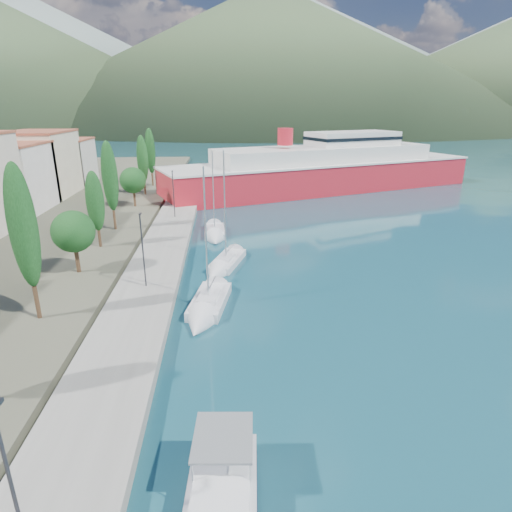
{
  "coord_description": "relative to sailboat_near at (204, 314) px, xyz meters",
  "views": [
    {
      "loc": [
        -2.43,
        -17.94,
        14.81
      ],
      "look_at": [
        0.0,
        14.0,
        3.5
      ],
      "focal_mm": 30.0,
      "sensor_mm": 36.0,
      "label": 1
    }
  ],
  "objects": [
    {
      "name": "sailboat_far",
      "position": [
        0.51,
        19.83,
        -0.01
      ],
      "size": [
        2.65,
        7.5,
        10.9
      ],
      "color": "silver",
      "rests_on": "ground"
    },
    {
      "name": "hills_near",
      "position": [
        102.15,
        361.94,
        48.86
      ],
      "size": [
        1010.0,
        520.0,
        115.0
      ],
      "color": "#415635",
      "rests_on": "ground"
    },
    {
      "name": "sailboat_near",
      "position": [
        0.0,
        0.0,
        0.0
      ],
      "size": [
        3.93,
        8.52,
        11.79
      ],
      "color": "silver",
      "rests_on": "ground"
    },
    {
      "name": "ground",
      "position": [
        4.1,
        109.44,
        -0.32
      ],
      "size": [
        1400.0,
        1400.0,
        0.0
      ],
      "primitive_type": "plane",
      "color": "#184B5A"
    },
    {
      "name": "tree_row",
      "position": [
        -11.47,
        21.54,
        5.42
      ],
      "size": [
        3.74,
        63.87,
        10.87
      ],
      "color": "#47301E",
      "rests_on": "land_strip"
    },
    {
      "name": "quay",
      "position": [
        -4.9,
        15.44,
        0.08
      ],
      "size": [
        5.0,
        88.0,
        0.8
      ],
      "primitive_type": "cube",
      "color": "gray",
      "rests_on": "ground"
    },
    {
      "name": "ferry",
      "position": [
        20.25,
        49.43,
        3.27
      ],
      "size": [
        59.96,
        32.87,
        11.79
      ],
      "color": "red",
      "rests_on": "ground"
    },
    {
      "name": "hills_far",
      "position": [
        142.69,
        608.17,
        77.07
      ],
      "size": [
        1480.0,
        900.0,
        180.0
      ],
      "color": "gray",
      "rests_on": "ground"
    },
    {
      "name": "sailboat_mid",
      "position": [
        1.22,
        9.26,
        -0.03
      ],
      "size": [
        4.67,
        8.49,
        11.85
      ],
      "color": "silver",
      "rests_on": "ground"
    },
    {
      "name": "lamp_posts",
      "position": [
        -4.9,
        4.62,
        3.77
      ],
      "size": [
        0.15,
        46.34,
        6.06
      ],
      "color": "#2D2D33",
      "rests_on": "quay"
    }
  ]
}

